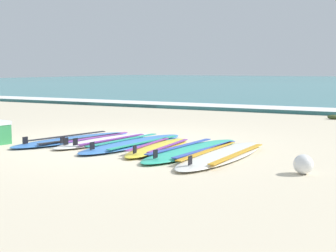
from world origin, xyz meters
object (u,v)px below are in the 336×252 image
object	(u,v)px
surfboard_3	(158,147)
surfboard_4	(193,150)
surfboard_1	(104,140)
surfboard_2	(134,143)
surfboard_0	(74,139)
beach_ball	(303,164)
surfboard_5	(223,155)

from	to	relation	value
surfboard_3	surfboard_4	world-z (taller)	same
surfboard_1	surfboard_3	distance (m)	1.15
surfboard_3	surfboard_2	bearing A→B (deg)	163.89
surfboard_0	surfboard_4	xyz separation A→B (m)	(2.23, -0.04, -0.00)
surfboard_0	surfboard_2	xyz separation A→B (m)	(1.12, 0.10, -0.00)
surfboard_0	beach_ball	world-z (taller)	beach_ball
surfboard_1	surfboard_2	bearing A→B (deg)	-3.50
surfboard_1	surfboard_5	world-z (taller)	same
surfboard_0	surfboard_4	size ratio (longest dim) A/B	0.97
surfboard_2	surfboard_3	size ratio (longest dim) A/B	1.28
surfboard_5	surfboard_0	bearing A→B (deg)	176.04
surfboard_3	surfboard_5	distance (m)	1.10
beach_ball	surfboard_4	bearing A→B (deg)	157.76
surfboard_2	surfboard_3	distance (m)	0.56
surfboard_3	beach_ball	size ratio (longest dim) A/B	8.31
surfboard_2	beach_ball	bearing A→B (deg)	-16.65
surfboard_4	surfboard_5	xyz separation A→B (m)	(0.52, -0.15, -0.00)
surfboard_0	beach_ball	distance (m)	4.03
surfboard_4	surfboard_5	size ratio (longest dim) A/B	0.98
surfboard_4	surfboard_2	bearing A→B (deg)	172.73
surfboard_0	surfboard_4	world-z (taller)	same
surfboard_2	surfboard_4	distance (m)	1.12
surfboard_1	surfboard_2	size ratio (longest dim) A/B	0.88
surfboard_1	surfboard_2	xyz separation A→B (m)	(0.59, -0.04, -0.00)
surfboard_4	beach_ball	world-z (taller)	beach_ball
surfboard_1	beach_ball	distance (m)	3.55
surfboard_2	surfboard_3	xyz separation A→B (m)	(0.54, -0.16, 0.00)
beach_ball	surfboard_3	bearing A→B (deg)	163.23
surfboard_2	surfboard_4	xyz separation A→B (m)	(1.11, -0.14, -0.00)
surfboard_4	surfboard_5	bearing A→B (deg)	-16.22
surfboard_1	surfboard_5	xyz separation A→B (m)	(2.22, -0.33, -0.00)
surfboard_1	surfboard_3	size ratio (longest dim) A/B	1.13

